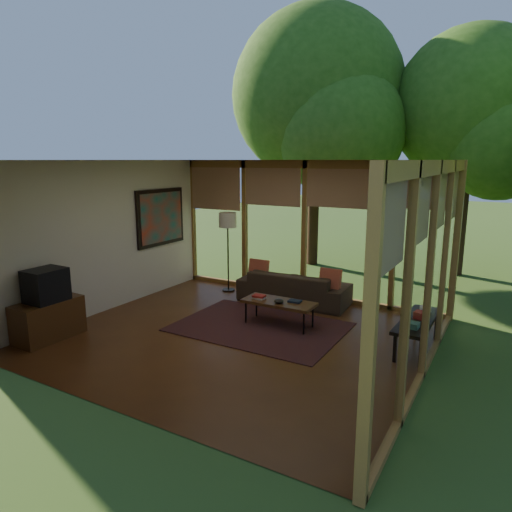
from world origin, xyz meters
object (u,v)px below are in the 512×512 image
Objects in this scene: television at (46,285)px; coffee_table at (279,303)px; sofa at (294,287)px; floor_lamp at (228,224)px; media_cabinet at (48,320)px; side_console at (409,321)px.

coffee_table is at bearing 38.83° from television.
floor_lamp is at bearing -4.73° from sofa.
media_cabinet is at bearing 180.00° from television.
sofa reaches higher than media_cabinet.
side_console is at bearing 4.20° from coffee_table.
media_cabinet reaches higher than coffee_table.
side_console is at bearing 152.33° from sofa.
floor_lamp is (0.96, 3.56, 1.11)m from media_cabinet.
floor_lamp is (0.94, 3.56, 0.56)m from television.
television is at bearing 52.04° from sofa.
sofa is 3.81× the size of television.
sofa reaches higher than side_console.
television is at bearing -104.77° from floor_lamp.
coffee_table is (1.86, -1.31, -1.01)m from floor_lamp.
side_console is (3.91, -1.16, -1.00)m from floor_lamp.
coffee_table is at bearing -175.80° from side_console.
media_cabinet is 1.82× the size of television.
television is 3.72m from floor_lamp.
television reaches higher than media_cabinet.
sofa is 1.30m from coffee_table.
television is at bearing -141.17° from coffee_table.
floor_lamp is at bearing 74.93° from media_cabinet.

